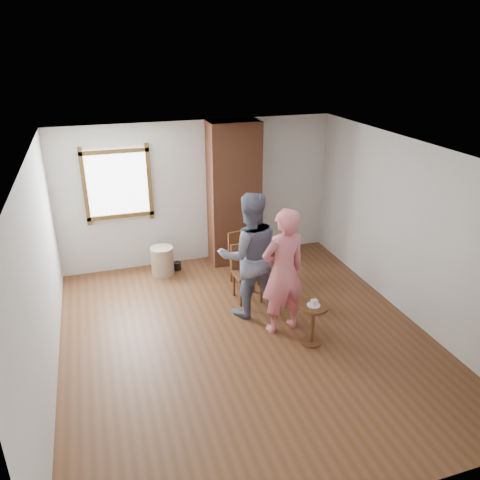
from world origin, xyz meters
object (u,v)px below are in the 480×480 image
(side_table, at_px, (313,318))
(person_pink, at_px, (283,272))
(man, at_px, (249,255))
(stoneware_crock, at_px, (162,261))
(dining_chair_right, at_px, (243,255))
(dining_chair_left, at_px, (246,269))

(side_table, relative_size, person_pink, 0.33)
(side_table, bearing_deg, man, 118.50)
(man, bearing_deg, person_pink, 122.69)
(person_pink, bearing_deg, stoneware_crock, -67.83)
(man, bearing_deg, dining_chair_right, -97.27)
(dining_chair_left, distance_m, dining_chair_right, 0.53)
(stoneware_crock, distance_m, dining_chair_left, 1.70)
(side_table, relative_size, man, 0.31)
(stoneware_crock, height_order, dining_chair_right, dining_chair_right)
(stoneware_crock, height_order, side_table, side_table)
(man, xyz_separation_m, person_pink, (0.30, -0.57, -0.04))
(dining_chair_left, bearing_deg, person_pink, -80.43)
(dining_chair_right, height_order, man, man)
(dining_chair_left, xyz_separation_m, man, (-0.10, -0.44, 0.45))
(dining_chair_left, xyz_separation_m, person_pink, (0.20, -1.02, 0.42))
(person_pink, bearing_deg, man, -71.31)
(person_pink, bearing_deg, side_table, 110.94)
(stoneware_crock, bearing_deg, side_table, -59.23)
(stoneware_crock, xyz_separation_m, person_pink, (1.35, -2.24, 0.67))
(side_table, bearing_deg, dining_chair_left, 107.24)
(dining_chair_right, bearing_deg, person_pink, -99.60)
(side_table, bearing_deg, dining_chair_right, 99.81)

